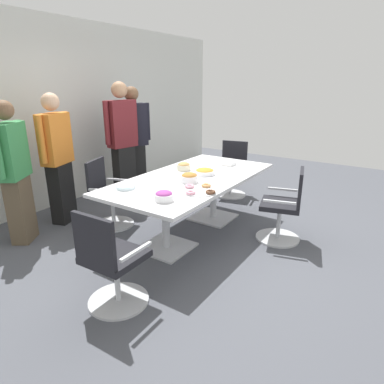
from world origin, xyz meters
name	(u,v)px	position (x,y,z in m)	size (l,w,h in m)	color
ground_plane	(192,232)	(0.00, 0.00, -0.01)	(10.00, 10.00, 0.01)	#4C4F56
back_wall	(65,114)	(0.00, 2.40, 1.40)	(8.00, 0.10, 2.80)	silver
conference_table	(192,186)	(0.00, 0.00, 0.63)	(2.40, 1.20, 0.75)	white
office_chair_0	(232,172)	(1.65, 0.28, 0.41)	(0.64, 0.64, 0.91)	silver
office_chair_1	(108,197)	(-0.44, 1.07, 0.41)	(0.69, 0.69, 0.91)	silver
office_chair_2	(111,265)	(-1.65, -0.27, 0.41)	(0.56, 0.56, 0.91)	silver
office_chair_3	(284,209)	(0.43, -1.07, 0.41)	(0.66, 0.66, 0.91)	silver
person_standing_0	(14,172)	(-1.36, 1.60, 0.88)	(0.55, 0.43, 1.70)	brown
person_standing_1	(57,158)	(-0.70, 1.70, 0.92)	(0.60, 0.35, 1.75)	black
person_standing_2	(123,141)	(0.41, 1.59, 1.00)	(0.62, 0.28, 1.88)	black
person_standing_3	(134,140)	(0.74, 1.66, 0.95)	(0.59, 0.38, 1.81)	black
snack_bowl_candy_mix	(164,196)	(-0.88, -0.25, 0.80)	(0.20, 0.20, 0.11)	white
snack_bowl_cookies	(184,166)	(0.22, 0.28, 0.80)	(0.18, 0.18, 0.11)	beige
snack_bowl_pretzels	(189,178)	(-0.21, -0.10, 0.81)	(0.21, 0.21, 0.12)	white
snack_bowl_chips_orange	(205,172)	(0.18, -0.08, 0.79)	(0.26, 0.26, 0.08)	white
donut_platter	(199,190)	(-0.44, -0.39, 0.77)	(0.41, 0.41, 0.04)	white
plate_stack	(126,187)	(-0.81, 0.35, 0.77)	(0.21, 0.21, 0.04)	white
napkin_pile	(229,164)	(0.78, -0.10, 0.78)	(0.17, 0.17, 0.05)	white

